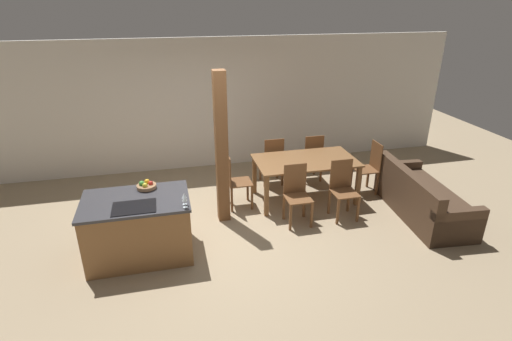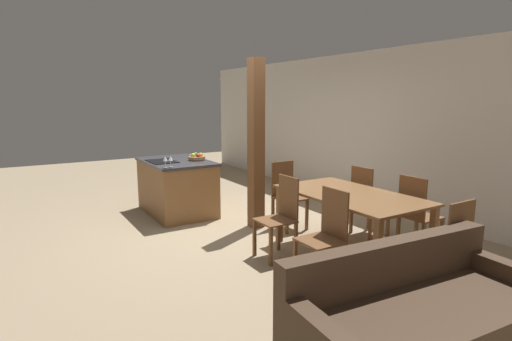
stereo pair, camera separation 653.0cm
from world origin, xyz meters
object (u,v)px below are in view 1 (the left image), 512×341
(dining_chair_far_right, at_px, (312,157))
(timber_post, at_px, (222,150))
(wine_glass_middle, at_px, (184,196))
(dining_chair_foot_end, at_px, (369,167))
(wine_glass_near, at_px, (185,199))
(dining_chair_near_left, at_px, (297,193))
(dining_chair_near_right, at_px, (343,188))
(kitchen_island, at_px, (139,227))
(couch, at_px, (421,199))
(dining_table, at_px, (305,165))
(fruit_bowl, at_px, (146,185))
(dining_chair_head_end, at_px, (235,180))
(dining_chair_far_left, at_px, (272,160))

(dining_chair_far_right, height_order, timber_post, timber_post)
(wine_glass_middle, xyz_separation_m, dining_chair_foot_end, (3.48, 1.42, -0.51))
(wine_glass_near, bearing_deg, dining_chair_near_left, 23.21)
(wine_glass_near, distance_m, dining_chair_near_right, 2.77)
(kitchen_island, xyz_separation_m, couch, (4.58, 0.10, -0.17))
(couch, bearing_deg, wine_glass_near, 102.14)
(wine_glass_near, relative_size, dining_chair_near_right, 0.17)
(dining_table, distance_m, couch, 2.03)
(fruit_bowl, distance_m, couch, 4.48)
(fruit_bowl, relative_size, wine_glass_middle, 1.66)
(kitchen_island, relative_size, fruit_bowl, 5.23)
(dining_chair_head_end, height_order, couch, dining_chair_head_end)
(wine_glass_middle, relative_size, dining_table, 0.09)
(wine_glass_middle, xyz_separation_m, dining_table, (2.21, 1.42, -0.35))
(dining_chair_far_left, bearing_deg, wine_glass_near, 50.98)
(dining_chair_foot_end, bearing_deg, dining_chair_near_left, -66.49)
(dining_chair_near_left, distance_m, timber_post, 1.39)
(wine_glass_middle, distance_m, dining_chair_far_right, 3.42)
(wine_glass_near, relative_size, wine_glass_middle, 1.00)
(fruit_bowl, xyz_separation_m, dining_chair_near_left, (2.30, 0.06, -0.43))
(dining_chair_near_right, relative_size, dining_chair_head_end, 1.00)
(dining_chair_far_left, bearing_deg, dining_table, 118.91)
(dining_chair_foot_end, bearing_deg, dining_chair_far_right, -129.93)
(dining_chair_far_right, bearing_deg, dining_chair_near_right, 90.00)
(kitchen_island, height_order, dining_chair_far_right, dining_chair_far_right)
(wine_glass_near, bearing_deg, kitchen_island, 148.31)
(dining_chair_near_left, xyz_separation_m, dining_chair_foot_end, (1.67, 0.73, 0.00))
(dining_chair_head_end, bearing_deg, dining_chair_near_right, -113.51)
(dining_chair_near_left, xyz_separation_m, timber_post, (-1.14, 0.36, 0.72))
(dining_chair_far_left, relative_size, dining_chair_head_end, 1.00)
(dining_chair_head_end, distance_m, dining_chair_foot_end, 2.54)
(dining_chair_near_right, bearing_deg, fruit_bowl, -178.81)
(wine_glass_middle, bearing_deg, dining_chair_far_right, 39.45)
(kitchen_island, distance_m, dining_chair_near_left, 2.48)
(dining_table, distance_m, dining_chair_head_end, 1.28)
(wine_glass_near, height_order, couch, wine_glass_near)
(wine_glass_near, bearing_deg, dining_chair_far_right, 40.50)
(dining_chair_far_left, distance_m, dining_chair_foot_end, 1.82)
(dining_chair_far_left, height_order, dining_chair_head_end, same)
(dining_chair_far_right, relative_size, timber_post, 0.40)
(fruit_bowl, height_order, dining_chair_near_right, fruit_bowl)
(dining_chair_near_left, bearing_deg, dining_chair_far_left, 90.00)
(dining_chair_far_left, bearing_deg, dining_chair_near_left, 90.00)
(dining_table, xyz_separation_m, timber_post, (-1.54, -0.36, 0.55))
(dining_chair_near_left, distance_m, dining_chair_foot_end, 1.82)
(dining_chair_foot_end, height_order, timber_post, timber_post)
(timber_post, bearing_deg, dining_chair_far_left, 43.76)
(dining_table, relative_size, dining_chair_far_left, 1.83)
(dining_chair_far_right, height_order, dining_chair_head_end, same)
(dining_chair_far_left, bearing_deg, dining_chair_far_right, -180.00)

